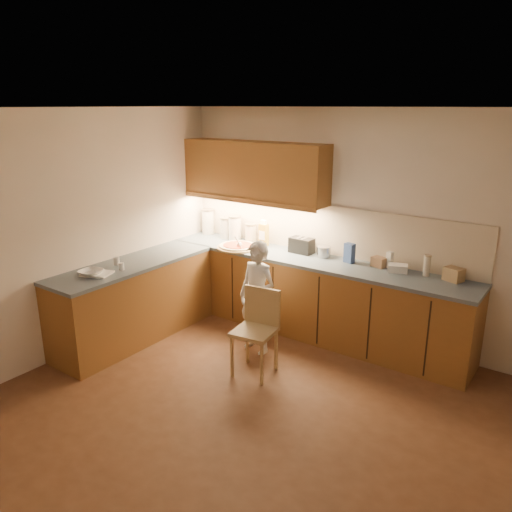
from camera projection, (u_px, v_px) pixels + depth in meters
name	position (u px, v px, depth m)	size (l,w,h in m)	color
room	(251.00, 228.00, 4.00)	(4.54, 4.50, 2.62)	#54311C
l_counter	(250.00, 297.00, 5.84)	(3.77, 2.62, 0.92)	brown
backsplash	(324.00, 229.00, 5.89)	(3.75, 0.02, 0.58)	beige
upper_cabinets	(254.00, 171.00, 6.08)	(1.95, 0.36, 0.73)	brown
pizza_on_board	(238.00, 247.00, 6.16)	(0.51, 0.51, 0.21)	tan
child	(257.00, 297.00, 5.40)	(0.45, 0.30, 1.24)	silver
wooden_chair	(257.00, 325.00, 5.00)	(0.44, 0.44, 0.87)	tan
mixing_bowl	(91.00, 273.00, 5.18)	(0.24, 0.24, 0.06)	white
canister_a	(208.00, 221.00, 6.81)	(0.17, 0.17, 0.34)	silver
canister_b	(226.00, 228.00, 6.59)	(0.16, 0.16, 0.28)	beige
canister_c	(235.00, 228.00, 6.49)	(0.17, 0.17, 0.32)	white
canister_d	(251.00, 233.00, 6.40)	(0.15, 0.15, 0.24)	beige
oil_jug	(264.00, 234.00, 6.24)	(0.11, 0.08, 0.33)	#B28E23
toaster	(302.00, 245.00, 5.95)	(0.29, 0.17, 0.19)	black
steel_pot	(324.00, 252.00, 5.79)	(0.17, 0.17, 0.13)	#A3A4A8
blue_box	(349.00, 253.00, 5.58)	(0.11, 0.08, 0.22)	#304C91
card_box_a	(379.00, 262.00, 5.44)	(0.15, 0.11, 0.11)	#9D7755
white_bottle	(390.00, 260.00, 5.40)	(0.06, 0.06, 0.18)	white
flat_pack	(398.00, 268.00, 5.29)	(0.20, 0.14, 0.08)	silver
tall_jar	(427.00, 265.00, 5.14)	(0.07, 0.07, 0.23)	beige
card_box_b	(454.00, 274.00, 5.01)	(0.18, 0.14, 0.14)	#A18156
dough_cloth	(97.00, 274.00, 5.21)	(0.29, 0.23, 0.02)	white
spice_jar_a	(117.00, 261.00, 5.52)	(0.06, 0.06, 0.09)	silver
spice_jar_b	(121.00, 266.00, 5.35)	(0.06, 0.06, 0.08)	white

